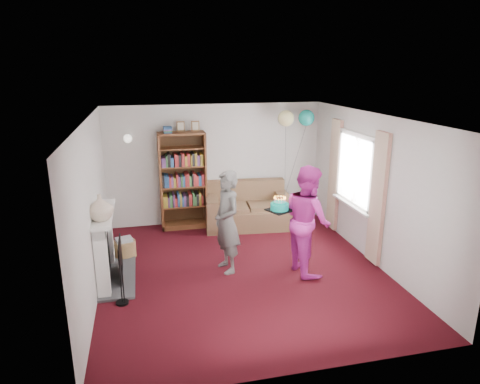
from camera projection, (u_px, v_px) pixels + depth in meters
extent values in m
plane|color=black|center=(243.00, 271.00, 7.01)|extent=(5.00, 5.00, 0.00)
cube|color=silver|center=(216.00, 164.00, 9.00)|extent=(4.50, 0.02, 2.50)
cube|color=silver|center=(91.00, 209.00, 6.16)|extent=(0.02, 5.00, 2.50)
cube|color=silver|center=(375.00, 189.00, 7.14)|extent=(0.02, 5.00, 2.50)
cube|color=white|center=(244.00, 117.00, 6.30)|extent=(4.50, 5.00, 0.01)
cube|color=#3F3F42|center=(117.00, 278.00, 6.76)|extent=(0.55, 1.40, 0.04)
cube|color=white|center=(102.00, 264.00, 6.06)|extent=(0.18, 0.14, 1.06)
cube|color=white|center=(107.00, 235.00, 7.09)|extent=(0.18, 0.14, 1.06)
cube|color=white|center=(102.00, 220.00, 6.45)|extent=(0.18, 1.24, 0.16)
cube|color=white|center=(103.00, 214.00, 6.42)|extent=(0.28, 1.35, 0.05)
cube|color=black|center=(104.00, 252.00, 6.59)|extent=(0.10, 0.80, 0.86)
cube|color=black|center=(120.00, 259.00, 6.68)|extent=(0.02, 0.70, 0.60)
cylinder|color=black|center=(121.00, 283.00, 5.96)|extent=(0.18, 0.18, 0.64)
cylinder|color=black|center=(127.00, 250.00, 7.50)|extent=(0.26, 0.26, 0.26)
cube|color=white|center=(358.00, 135.00, 7.46)|extent=(0.08, 1.30, 0.08)
cube|color=white|center=(353.00, 203.00, 7.81)|extent=(0.08, 1.30, 0.08)
cube|color=white|center=(357.00, 170.00, 7.64)|extent=(0.01, 1.15, 1.20)
cube|color=white|center=(351.00, 205.00, 7.81)|extent=(0.14, 1.32, 0.04)
cube|color=#C4B894|center=(378.00, 199.00, 6.95)|extent=(0.07, 0.38, 2.20)
cube|color=#C4B894|center=(334.00, 175.00, 8.48)|extent=(0.07, 0.38, 2.20)
cylinder|color=gold|center=(128.00, 137.00, 8.38)|extent=(0.04, 0.12, 0.04)
sphere|color=white|center=(128.00, 139.00, 8.30)|extent=(0.16, 0.16, 0.16)
cube|color=#472B14|center=(182.00, 179.00, 8.87)|extent=(0.94, 0.04, 1.98)
cube|color=brown|center=(161.00, 182.00, 8.59)|extent=(0.04, 0.42, 1.98)
cube|color=brown|center=(205.00, 180.00, 8.79)|extent=(0.04, 0.42, 1.98)
cube|color=brown|center=(181.00, 133.00, 8.42)|extent=(0.94, 0.42, 0.04)
cube|color=brown|center=(185.00, 224.00, 8.96)|extent=(0.94, 0.42, 0.10)
cube|color=brown|center=(184.00, 205.00, 8.84)|extent=(0.86, 0.38, 0.03)
cube|color=brown|center=(183.00, 186.00, 8.72)|extent=(0.86, 0.38, 0.02)
cube|color=brown|center=(182.00, 166.00, 8.60)|extent=(0.86, 0.38, 0.02)
cube|color=brown|center=(182.00, 148.00, 8.50)|extent=(0.86, 0.38, 0.02)
cube|color=maroon|center=(168.00, 130.00, 8.32)|extent=(0.16, 0.22, 0.12)
cube|color=brown|center=(181.00, 126.00, 8.43)|extent=(0.16, 0.02, 0.20)
cube|color=brown|center=(195.00, 126.00, 8.49)|extent=(0.16, 0.02, 0.20)
cube|color=brown|center=(247.00, 217.00, 8.94)|extent=(1.73, 0.92, 0.41)
cube|color=brown|center=(243.00, 196.00, 9.16)|extent=(1.73, 0.24, 0.71)
cube|color=brown|center=(212.00, 210.00, 8.72)|extent=(0.24, 0.87, 0.56)
cube|color=brown|center=(281.00, 205.00, 9.04)|extent=(0.24, 0.87, 0.56)
cube|color=brown|center=(230.00, 209.00, 8.72)|extent=(0.73, 0.62, 0.12)
cube|color=brown|center=(266.00, 206.00, 8.88)|extent=(0.73, 0.62, 0.12)
cylinder|color=#9A6E47|center=(125.00, 249.00, 7.51)|extent=(0.39, 0.39, 0.29)
cube|color=beige|center=(124.00, 240.00, 7.46)|extent=(0.27, 0.21, 0.06)
imported|color=black|center=(227.00, 222.00, 6.83)|extent=(0.53, 0.69, 1.68)
imported|color=#BE2691|center=(308.00, 220.00, 6.81)|extent=(0.74, 0.91, 1.77)
cube|color=black|center=(279.00, 210.00, 6.74)|extent=(0.35, 0.35, 0.02)
cylinder|color=#0EA691|center=(280.00, 207.00, 6.73)|extent=(0.29, 0.29, 0.10)
cylinder|color=#0EA691|center=(280.00, 203.00, 6.71)|extent=(0.21, 0.21, 0.04)
cylinder|color=pink|center=(285.00, 200.00, 6.72)|extent=(0.01, 0.01, 0.09)
sphere|color=orange|center=(285.00, 197.00, 6.70)|extent=(0.02, 0.02, 0.02)
cylinder|color=pink|center=(283.00, 200.00, 6.76)|extent=(0.01, 0.01, 0.09)
sphere|color=orange|center=(283.00, 197.00, 6.74)|extent=(0.02, 0.02, 0.02)
cylinder|color=pink|center=(281.00, 199.00, 6.78)|extent=(0.01, 0.01, 0.09)
sphere|color=orange|center=(281.00, 196.00, 6.77)|extent=(0.02, 0.02, 0.02)
cylinder|color=pink|center=(278.00, 199.00, 6.78)|extent=(0.01, 0.01, 0.09)
sphere|color=orange|center=(278.00, 196.00, 6.77)|extent=(0.02, 0.02, 0.02)
cylinder|color=pink|center=(276.00, 200.00, 6.76)|extent=(0.01, 0.01, 0.09)
sphere|color=orange|center=(276.00, 197.00, 6.75)|extent=(0.02, 0.02, 0.02)
cylinder|color=pink|center=(274.00, 200.00, 6.72)|extent=(0.01, 0.01, 0.09)
sphere|color=orange|center=(274.00, 197.00, 6.71)|extent=(0.02, 0.02, 0.02)
cylinder|color=pink|center=(274.00, 201.00, 6.68)|extent=(0.01, 0.01, 0.09)
sphere|color=orange|center=(275.00, 198.00, 6.67)|extent=(0.02, 0.02, 0.02)
cylinder|color=pink|center=(276.00, 202.00, 6.64)|extent=(0.01, 0.01, 0.09)
sphere|color=orange|center=(276.00, 199.00, 6.63)|extent=(0.02, 0.02, 0.02)
cylinder|color=pink|center=(279.00, 202.00, 6.62)|extent=(0.01, 0.01, 0.09)
sphere|color=orange|center=(279.00, 199.00, 6.61)|extent=(0.02, 0.02, 0.02)
cylinder|color=pink|center=(281.00, 202.00, 6.62)|extent=(0.01, 0.01, 0.09)
sphere|color=orange|center=(282.00, 199.00, 6.61)|extent=(0.02, 0.02, 0.02)
cylinder|color=pink|center=(284.00, 202.00, 6.64)|extent=(0.01, 0.01, 0.09)
sphere|color=orange|center=(284.00, 199.00, 6.63)|extent=(0.02, 0.02, 0.02)
cylinder|color=pink|center=(285.00, 201.00, 6.68)|extent=(0.01, 0.01, 0.09)
sphere|color=orange|center=(285.00, 198.00, 6.66)|extent=(0.02, 0.02, 0.02)
sphere|color=#3F3F3F|center=(285.00, 195.00, 8.78)|extent=(0.02, 0.02, 0.02)
sphere|color=teal|center=(306.00, 118.00, 8.71)|extent=(0.33, 0.33, 0.33)
sphere|color=#DED487|center=(286.00, 118.00, 8.61)|extent=(0.33, 0.33, 0.33)
imported|color=beige|center=(100.00, 207.00, 6.04)|extent=(0.43, 0.43, 0.38)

